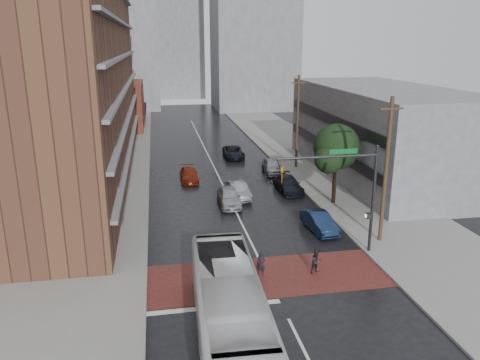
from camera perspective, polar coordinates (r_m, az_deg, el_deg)
ground at (r=27.79m, az=3.62°, el=-12.12°), size 160.00×160.00×0.00m
crosswalk at (r=28.21m, az=3.38°, el=-11.63°), size 14.00×5.00×0.02m
sidewalk_west at (r=50.72m, az=-16.06°, el=0.74°), size 9.00×90.00×0.15m
sidewalk_east at (r=53.37m, az=9.29°, el=1.95°), size 9.00×90.00×0.15m
apartment_block at (r=48.32m, az=-20.60°, el=16.35°), size 10.00×44.00×28.00m
storefront_west at (r=78.50m, az=-14.68°, el=8.82°), size 8.00×16.00×7.00m
building_east at (r=49.89m, az=16.88°, el=5.65°), size 11.00×26.00×9.00m
distant_tower_west at (r=102.00m, az=-15.43°, el=17.48°), size 18.00×16.00×32.00m
distant_tower_east at (r=97.83m, az=1.70°, el=19.27°), size 16.00×14.00×36.00m
distant_tower_center at (r=118.81m, az=-7.59°, el=15.76°), size 12.00×10.00×24.00m
street_tree at (r=39.47m, az=11.67°, el=3.63°), size 4.20×4.10×6.90m
signal_mast at (r=29.96m, az=13.57°, el=-0.58°), size 6.50×0.30×7.20m
utility_pole_near at (r=32.41m, az=17.36°, el=1.15°), size 1.60×0.26×10.00m
utility_pole_far at (r=50.56m, az=7.01°, el=7.10°), size 1.60×0.26×10.00m
transit_bus at (r=21.57m, az=-1.18°, el=-16.01°), size 3.35×12.37×3.42m
pedestrian_a at (r=28.02m, az=2.57°, el=-10.15°), size 0.63×0.54×1.48m
pedestrian_b at (r=28.59m, az=9.31°, el=-9.80°), size 0.85×0.76×1.47m
car_travel_a at (r=39.40m, az=-1.33°, el=-2.04°), size 1.94×4.56×1.53m
car_travel_b at (r=41.19m, az=-0.20°, el=-1.30°), size 1.86×4.37×1.40m
car_travel_c at (r=46.68m, az=-6.22°, el=0.64°), size 1.74×4.21×1.22m
suv_travel at (r=55.71m, az=-0.80°, el=3.42°), size 2.45×4.98×1.36m
car_parked_near at (r=34.68m, az=9.64°, el=-5.07°), size 1.83×4.26×1.37m
car_parked_mid at (r=43.21m, az=5.91°, el=-0.55°), size 2.06×4.80×1.38m
car_parked_far at (r=49.25m, az=3.93°, el=1.72°), size 2.04×4.52×1.51m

